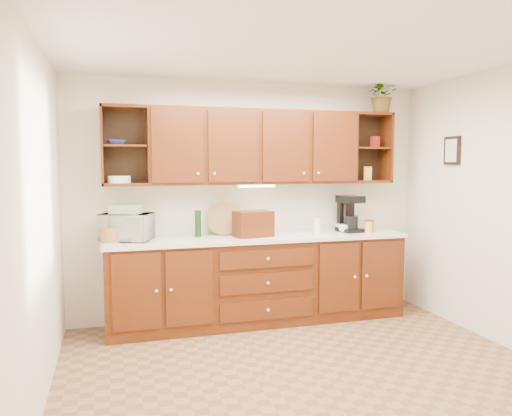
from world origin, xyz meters
TOP-DOWN VIEW (x-y plane):
  - floor at (0.00, 0.00)m, footprint 4.00×4.00m
  - ceiling at (0.00, 0.00)m, footprint 4.00×4.00m
  - back_wall at (0.00, 1.75)m, footprint 4.00×0.00m
  - left_wall at (-2.00, 0.00)m, footprint 0.00×3.50m
  - base_cabinets at (0.00, 1.45)m, footprint 3.20×0.60m
  - countertop at (0.00, 1.44)m, footprint 3.24×0.64m
  - upper_cabinets at (0.01, 1.59)m, footprint 3.20×0.33m
  - undercabinet_light at (0.00, 1.53)m, footprint 0.40×0.05m
  - framed_picture at (1.98, 0.90)m, footprint 0.03×0.24m
  - wicker_basket at (-1.52, 1.47)m, footprint 0.26×0.26m
  - microwave at (-1.37, 1.52)m, footprint 0.58×0.49m
  - towel_stack at (-1.37, 1.52)m, footprint 0.35×0.31m
  - wine_bottle at (-0.64, 1.56)m, footprint 0.08×0.08m
  - woven_tray at (-0.35, 1.62)m, footprint 0.38×0.16m
  - bread_box at (-0.07, 1.41)m, footprint 0.42×0.31m
  - mug_tree at (1.04, 1.52)m, footprint 0.25×0.26m
  - canister_red at (1.28, 1.37)m, footprint 0.13×0.13m
  - canister_white at (0.68, 1.44)m, footprint 0.10×0.10m
  - canister_yellow at (1.25, 1.34)m, footprint 0.10×0.10m
  - coffee_maker at (1.09, 1.49)m, footprint 0.25×0.31m
  - bowl_stack at (-1.45, 1.57)m, footprint 0.21×0.21m
  - plate_stack at (-1.43, 1.55)m, footprint 0.24×0.24m
  - pantry_box_yellow at (1.35, 1.57)m, footprint 0.11×0.10m
  - pantry_box_red at (1.43, 1.55)m, footprint 0.10×0.10m
  - potted_plant at (1.50, 1.53)m, footprint 0.42×0.38m

SIDE VIEW (x-z plane):
  - floor at x=0.00m, z-range 0.00..0.00m
  - base_cabinets at x=0.00m, z-range 0.00..0.90m
  - countertop at x=0.00m, z-range 0.90..0.94m
  - woven_tray at x=-0.35m, z-range 0.77..1.13m
  - mug_tree at x=1.04m, z-range 0.83..1.14m
  - canister_yellow at x=1.25m, z-range 0.94..1.06m
  - canister_red at x=1.28m, z-range 0.94..1.08m
  - wicker_basket at x=-1.52m, z-range 0.94..1.09m
  - canister_white at x=0.68m, z-range 0.94..1.11m
  - bread_box at x=-0.07m, z-range 0.94..1.21m
  - microwave at x=-1.37m, z-range 0.94..1.21m
  - wine_bottle at x=-0.64m, z-range 0.94..1.22m
  - coffee_maker at x=1.09m, z-range 0.93..1.34m
  - towel_stack at x=-1.37m, z-range 1.21..1.30m
  - back_wall at x=0.00m, z-range -0.70..3.30m
  - left_wall at x=-2.00m, z-range -0.45..3.05m
  - undercabinet_light at x=0.00m, z-range 1.46..1.48m
  - plate_stack at x=-1.43m, z-range 1.52..1.59m
  - pantry_box_yellow at x=1.35m, z-range 1.52..1.68m
  - framed_picture at x=1.98m, z-range 1.70..2.00m
  - upper_cabinets at x=0.01m, z-range 1.49..2.29m
  - bowl_stack at x=-1.45m, z-range 1.90..1.95m
  - pantry_box_red at x=1.43m, z-range 1.90..2.03m
  - potted_plant at x=1.50m, z-range 2.29..2.70m
  - ceiling at x=0.00m, z-range 2.60..2.60m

